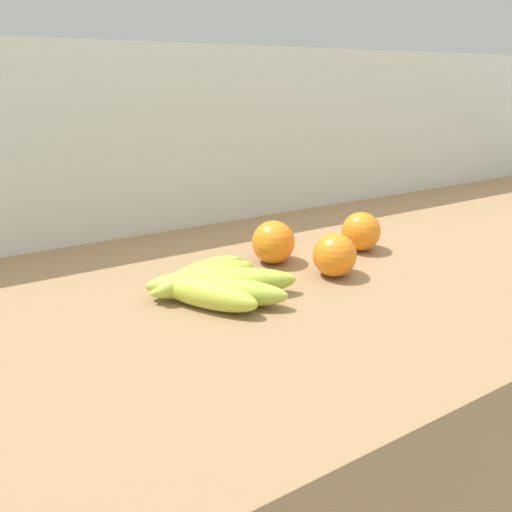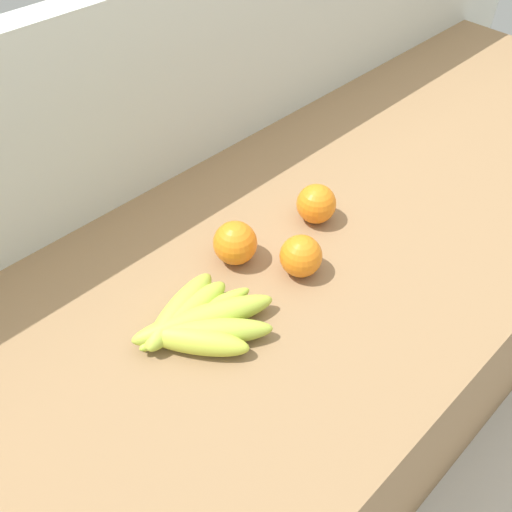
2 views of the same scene
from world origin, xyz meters
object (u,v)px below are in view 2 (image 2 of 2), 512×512
at_px(orange_right, 301,256).
at_px(orange_far_right, 316,204).
at_px(orange_back_right, 235,243).
at_px(banana_bunch, 195,323).

distance_m(orange_right, orange_far_right, 0.13).
xyz_separation_m(orange_back_right, orange_right, (0.06, -0.09, -0.00)).
relative_size(banana_bunch, orange_far_right, 3.06).
bearing_deg(orange_far_right, orange_right, -149.11).
xyz_separation_m(orange_right, orange_far_right, (0.11, 0.07, 0.00)).
xyz_separation_m(banana_bunch, orange_back_right, (0.14, 0.07, 0.02)).
height_order(orange_right, orange_far_right, orange_far_right).
bearing_deg(banana_bunch, orange_far_right, 7.98).
height_order(banana_bunch, orange_right, orange_right).
height_order(orange_back_right, orange_far_right, orange_back_right).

